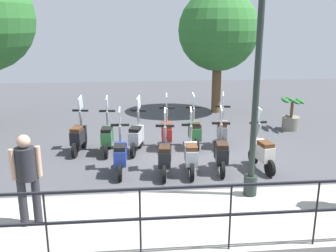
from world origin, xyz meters
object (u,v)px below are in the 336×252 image
scooter_near_2 (191,154)px  scooter_far_0 (222,131)px  scooter_near_4 (120,155)px  scooter_near_0 (262,151)px  scooter_far_4 (107,136)px  tree_distant (218,31)px  scooter_near_1 (221,152)px  pedestrian_distant (27,173)px  scooter_near_3 (165,156)px  lamp_post_near (256,101)px  potted_palm (291,117)px  scooter_far_1 (195,132)px  scooter_far_3 (137,136)px  scooter_far_5 (79,136)px  scooter_far_2 (167,132)px

scooter_near_2 → scooter_far_0: size_ratio=1.00×
scooter_near_2 → scooter_near_4: same height
scooter_near_0 → scooter_far_4: size_ratio=1.00×
tree_distant → scooter_near_1: size_ratio=3.09×
scooter_near_1 → scooter_near_2: same height
pedestrian_distant → scooter_near_3: 3.41m
scooter_near_2 → lamp_post_near: bearing=-143.1°
pedestrian_distant → scooter_near_0: size_ratio=1.03×
potted_palm → scooter_far_1: scooter_far_1 is taller
lamp_post_near → scooter_far_4: bearing=43.1°
tree_distant → scooter_near_2: bearing=162.3°
scooter_near_1 → pedestrian_distant: bearing=128.8°
lamp_post_near → scooter_near_0: size_ratio=2.80×
scooter_near_1 → scooter_far_3: same height
scooter_near_3 → scooter_far_3: bearing=26.9°
scooter_near_4 → scooter_near_0: bearing=-90.6°
lamp_post_near → scooter_far_5: 5.29m
scooter_near_1 → scooter_far_4: size_ratio=1.00×
scooter_far_4 → scooter_near_0: bearing=-110.7°
scooter_near_3 → scooter_far_1: 2.16m
scooter_far_4 → scooter_far_1: bearing=-82.9°
scooter_near_4 → scooter_far_1: (1.73, -2.06, 0.00)m
potted_palm → scooter_near_3: bearing=127.4°
potted_palm → scooter_far_0: 3.13m
potted_palm → scooter_near_2: bearing=131.3°
scooter_far_2 → scooter_near_2: bearing=-163.4°
lamp_post_near → scooter_near_1: bearing=7.5°
scooter_far_1 → scooter_far_3: 1.67m
scooter_far_2 → scooter_near_3: bearing=177.9°
scooter_far_4 → scooter_far_0: bearing=-83.2°
tree_distant → scooter_near_2: size_ratio=3.09×
potted_palm → scooter_far_3: (-1.81, 5.19, 0.04)m
scooter_far_0 → scooter_far_5: 4.05m
scooter_near_3 → scooter_far_1: (1.91, -1.02, 0.00)m
scooter_near_1 → scooter_near_4: same height
scooter_near_1 → scooter_far_0: 1.91m
pedestrian_distant → scooter_far_3: pedestrian_distant is taller
scooter_near_0 → scooter_far_4: 4.13m
scooter_near_0 → scooter_far_0: 1.95m
pedestrian_distant → scooter_far_0: (4.22, -4.32, -0.60)m
scooter_far_3 → pedestrian_distant: bearing=169.1°
scooter_far_0 → scooter_far_2: 1.61m
pedestrian_distant → scooter_near_1: size_ratio=1.03×
scooter_far_1 → scooter_far_2: (0.02, 0.80, 0.00)m
lamp_post_near → scooter_far_1: bearing=9.2°
scooter_far_2 → scooter_far_4: bearing=102.5°
scooter_far_2 → scooter_far_3: 0.89m
potted_palm → scooter_far_3: 5.50m
scooter_far_5 → scooter_far_0: bearing=-78.4°
lamp_post_near → tree_distant: size_ratio=0.91×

